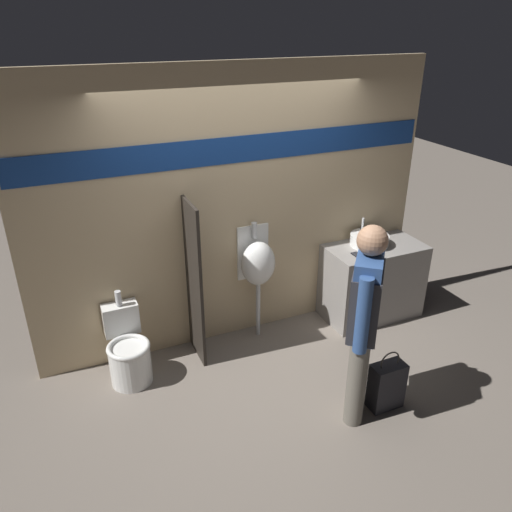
# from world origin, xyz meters

# --- Properties ---
(ground_plane) EXTENTS (16.00, 16.00, 0.00)m
(ground_plane) POSITION_xyz_m (0.00, 0.00, 0.00)
(ground_plane) COLOR #70665B
(display_wall) EXTENTS (4.02, 0.07, 2.70)m
(display_wall) POSITION_xyz_m (0.00, 0.60, 1.36)
(display_wall) COLOR tan
(display_wall) RESTS_ON ground_plane
(sink_counter) EXTENTS (1.04, 0.57, 0.83)m
(sink_counter) POSITION_xyz_m (1.44, 0.28, 0.42)
(sink_counter) COLOR gray
(sink_counter) RESTS_ON ground_plane
(sink_basin) EXTENTS (0.41, 0.41, 0.26)m
(sink_basin) POSITION_xyz_m (1.39, 0.34, 0.89)
(sink_basin) COLOR white
(sink_basin) RESTS_ON sink_counter
(cell_phone) EXTENTS (0.07, 0.14, 0.01)m
(cell_phone) POSITION_xyz_m (1.13, 0.17, 0.84)
(cell_phone) COLOR black
(cell_phone) RESTS_ON sink_counter
(divider_near_counter) EXTENTS (0.03, 0.44, 1.59)m
(divider_near_counter) POSITION_xyz_m (-0.55, 0.35, 0.79)
(divider_near_counter) COLOR #28231E
(divider_near_counter) RESTS_ON ground_plane
(urinal_near_counter) EXTENTS (0.35, 0.29, 1.23)m
(urinal_near_counter) POSITION_xyz_m (0.14, 0.43, 0.83)
(urinal_near_counter) COLOR silver
(urinal_near_counter) RESTS_ON ground_plane
(toilet) EXTENTS (0.39, 0.55, 0.81)m
(toilet) POSITION_xyz_m (-1.23, 0.26, 0.27)
(toilet) COLOR white
(toilet) RESTS_ON ground_plane
(person_in_vest) EXTENTS (0.46, 0.49, 1.71)m
(person_in_vest) POSITION_xyz_m (0.39, -0.98, 0.99)
(person_in_vest) COLOR #666056
(person_in_vest) RESTS_ON ground_plane
(shopping_bag) EXTENTS (0.29, 0.16, 0.56)m
(shopping_bag) POSITION_xyz_m (0.69, -1.00, 0.22)
(shopping_bag) COLOR #232328
(shopping_bag) RESTS_ON ground_plane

